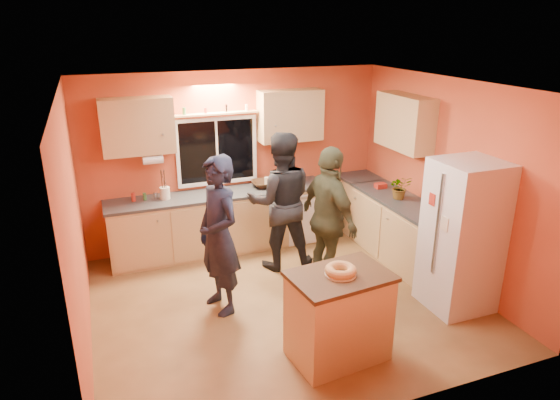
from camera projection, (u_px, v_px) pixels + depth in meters
name	position (u px, v px, depth m)	size (l,w,h in m)	color
ground	(285.00, 301.00, 6.14)	(4.50, 4.50, 0.00)	brown
room_shell	(282.00, 165.00, 6.00)	(4.54, 4.04, 2.61)	#CE5934
back_counter	(245.00, 218.00, 7.49)	(4.23, 0.62, 0.90)	tan
right_counter	(400.00, 230.00, 7.08)	(0.62, 1.84, 0.90)	tan
refrigerator	(462.00, 236.00, 5.77)	(0.72, 0.70, 1.80)	silver
island	(339.00, 316.00, 4.98)	(1.03, 0.76, 0.94)	tan
bundt_pastry	(341.00, 270.00, 4.81)	(0.31, 0.31, 0.09)	tan
person_left	(219.00, 236.00, 5.68)	(0.69, 0.45, 1.88)	black
person_center	(280.00, 202.00, 6.72)	(0.93, 0.72, 1.90)	black
person_right	(329.00, 219.00, 6.21)	(1.08, 0.45, 1.84)	#313723
mixing_bowl	(264.00, 184.00, 7.47)	(0.36, 0.36, 0.09)	#332011
utensil_crock	(165.00, 193.00, 6.95)	(0.14, 0.14, 0.17)	beige
potted_plant	(400.00, 187.00, 6.93)	(0.30, 0.26, 0.33)	gray
red_box	(380.00, 186.00, 7.42)	(0.16, 0.12, 0.07)	#AB271A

